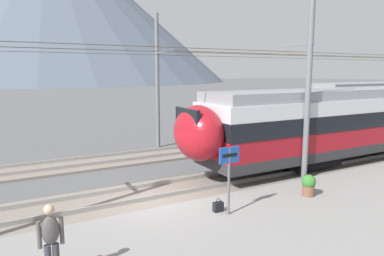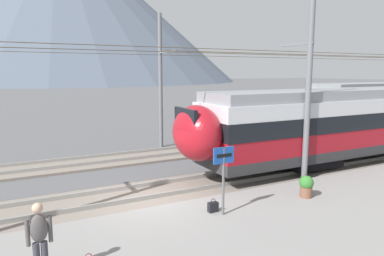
{
  "view_description": "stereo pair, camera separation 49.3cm",
  "coord_description": "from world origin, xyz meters",
  "views": [
    {
      "loc": [
        -4.71,
        -11.25,
        4.71
      ],
      "look_at": [
        3.11,
        2.87,
        2.17
      ],
      "focal_mm": 33.52,
      "sensor_mm": 36.0,
      "label": 1
    },
    {
      "loc": [
        -4.28,
        -11.48,
        4.71
      ],
      "look_at": [
        3.11,
        2.87,
        2.17
      ],
      "focal_mm": 33.52,
      "sensor_mm": 36.0,
      "label": 2
    }
  ],
  "objects": [
    {
      "name": "platform_sign",
      "position": [
        1.39,
        -2.56,
        1.91
      ],
      "size": [
        0.7,
        0.08,
        2.13
      ],
      "color": "#59595B",
      "rests_on": "platform_slab"
    },
    {
      "name": "track_far",
      "position": [
        0.0,
        6.99,
        0.07
      ],
      "size": [
        120.0,
        3.0,
        0.28
      ],
      "color": "slate",
      "rests_on": "ground"
    },
    {
      "name": "passenger_walking",
      "position": [
        -3.89,
        -3.74,
        1.29
      ],
      "size": [
        0.53,
        0.22,
        1.69
      ],
      "color": "#383842",
      "rests_on": "platform_slab"
    },
    {
      "name": "mountain_central_peak",
      "position": [
        22.65,
        181.02,
        37.6
      ],
      "size": [
        169.42,
        169.42,
        75.19
      ],
      "primitive_type": "cone",
      "color": "#515B6B",
      "rests_on": "ground"
    },
    {
      "name": "platform_slab",
      "position": [
        0.0,
        -4.3,
        0.17
      ],
      "size": [
        120.0,
        6.69,
        0.34
      ],
      "primitive_type": "cube",
      "color": "gray",
      "rests_on": "ground"
    },
    {
      "name": "catenary_mast_mid",
      "position": [
        6.74,
        -0.43,
        4.28
      ],
      "size": [
        46.02,
        1.87,
        8.3
      ],
      "color": "slate",
      "rests_on": "ground"
    },
    {
      "name": "track_near",
      "position": [
        0.0,
        1.03,
        0.07
      ],
      "size": [
        120.0,
        3.0,
        0.28
      ],
      "color": "slate",
      "rests_on": "ground"
    },
    {
      "name": "handbag_near_sign",
      "position": [
        1.23,
        -2.24,
        0.5
      ],
      "size": [
        0.32,
        0.18,
        0.44
      ],
      "color": "black",
      "rests_on": "platform_slab"
    },
    {
      "name": "catenary_mast_far_side",
      "position": [
        4.18,
        9.03,
        4.26
      ],
      "size": [
        46.02,
        2.5,
        8.19
      ],
      "color": "slate",
      "rests_on": "ground"
    },
    {
      "name": "potted_plant_platform_edge",
      "position": [
        4.83,
        -2.57,
        0.77
      ],
      "size": [
        0.5,
        0.5,
        0.77
      ],
      "color": "brown",
      "rests_on": "platform_slab"
    },
    {
      "name": "ground_plane",
      "position": [
        0.0,
        0.0,
        0.0
      ],
      "size": [
        400.0,
        400.0,
        0.0
      ],
      "primitive_type": "plane",
      "color": "#565659"
    }
  ]
}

